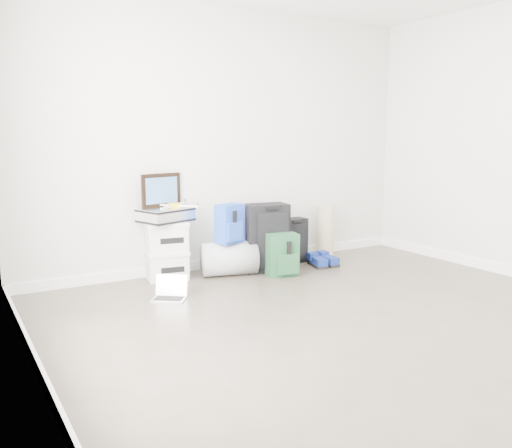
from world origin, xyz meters
TOP-DOWN VIEW (x-y plane):
  - ground at (0.00, 0.00)m, footprint 5.00×5.00m
  - room_envelope at (0.00, 0.02)m, footprint 4.52×5.02m
  - boxes_stack at (-0.78, 2.31)m, footprint 0.45×0.39m
  - briefcase at (-0.78, 2.31)m, footprint 0.55×0.47m
  - painting at (-0.78, 2.41)m, footprint 0.43×0.13m
  - drone at (-0.70, 2.29)m, footprint 0.40×0.40m
  - duffel_bag at (-0.18, 2.14)m, footprint 0.62×0.47m
  - blue_backpack at (-0.18, 2.11)m, footprint 0.31×0.27m
  - large_suitcase at (0.23, 2.09)m, footprint 0.49×0.35m
  - green_backpack at (0.27, 1.83)m, footprint 0.34×0.28m
  - carry_on at (0.69, 2.27)m, footprint 0.31×0.21m
  - shoes at (0.88, 1.97)m, footprint 0.30×0.32m
  - rolled_rug at (1.19, 2.32)m, footprint 0.19×0.19m
  - laptop at (-1.00, 1.68)m, footprint 0.34×0.33m

SIDE VIEW (x-z plane):
  - ground at x=0.00m, z-range 0.00..0.00m
  - laptop at x=-1.00m, z-range -0.05..0.15m
  - shoes at x=0.88m, z-range 0.00..0.10m
  - duffel_bag at x=-0.18m, z-range 0.00..0.34m
  - green_backpack at x=0.27m, z-range -0.01..0.42m
  - carry_on at x=0.69m, z-range 0.00..0.49m
  - boxes_stack at x=-0.78m, z-range 0.00..0.57m
  - rolled_rug at x=1.19m, z-range 0.00..0.59m
  - large_suitcase at x=0.23m, z-range 0.00..0.70m
  - blue_backpack at x=-0.18m, z-range 0.33..0.72m
  - briefcase at x=-0.78m, z-range 0.57..0.71m
  - drone at x=-0.70m, z-range 0.71..0.75m
  - painting at x=-0.78m, z-range 0.71..1.04m
  - room_envelope at x=0.00m, z-range 0.37..3.08m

